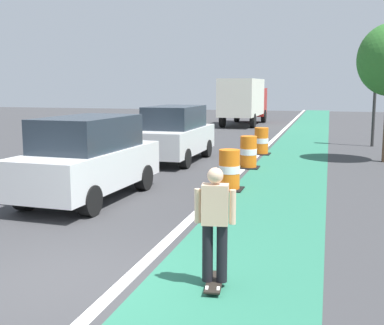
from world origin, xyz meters
The scene contains 11 objects.
ground_plane centered at (0.00, 0.00, 0.00)m, with size 100.00×100.00×0.00m, color #38383A.
bike_lane_strip centered at (2.40, 12.00, 0.00)m, with size 2.50×80.00×0.01m, color #286B51.
lane_divider_stripe centered at (0.90, 12.00, 0.01)m, with size 0.20×80.00×0.01m, color silver.
skateboarder_on_lane centered at (2.18, 0.33, 0.91)m, with size 0.57×0.82×1.69m.
parked_suv_nearest centered at (-2.00, 4.79, 1.04)m, with size 2.10×4.69×2.04m.
parked_suv_second centered at (-1.81, 11.28, 1.04)m, with size 1.99×4.63×2.04m.
traffic_barrel_front centered at (1.11, 6.81, 0.53)m, with size 0.73×0.73×1.09m.
traffic_barrel_mid centered at (1.04, 10.50, 0.53)m, with size 0.73×0.73×1.09m.
traffic_barrel_back centered at (1.01, 14.02, 0.53)m, with size 0.73×0.73×1.09m.
delivery_truck_down_block centered at (-2.21, 28.83, 1.85)m, with size 2.44×7.63×3.23m.
traffic_light_corner centered at (5.61, 18.06, 3.50)m, with size 0.41×0.32×5.10m.
Camera 1 is at (3.63, -6.12, 2.78)m, focal length 46.50 mm.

